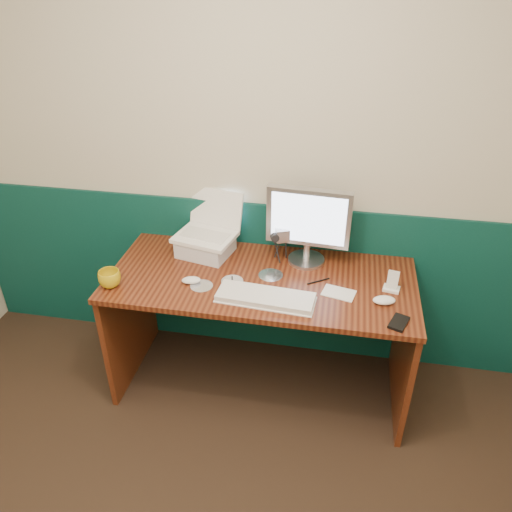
% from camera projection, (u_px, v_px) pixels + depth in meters
% --- Properties ---
extents(back_wall, '(3.50, 0.04, 2.50)m').
position_uv_depth(back_wall, '(244.00, 160.00, 2.68)').
color(back_wall, beige).
rests_on(back_wall, ground).
extents(wainscot, '(3.48, 0.02, 1.00)m').
position_uv_depth(wainscot, '(245.00, 277.00, 3.06)').
color(wainscot, '#073531').
rests_on(wainscot, ground).
extents(desk, '(1.60, 0.70, 0.75)m').
position_uv_depth(desk, '(261.00, 333.00, 2.80)').
color(desk, '#3D150B').
rests_on(desk, ground).
extents(laptop_riser, '(0.32, 0.29, 0.09)m').
position_uv_depth(laptop_riser, '(206.00, 246.00, 2.79)').
color(laptop_riser, silver).
rests_on(laptop_riser, desk).
extents(laptop, '(0.36, 0.31, 0.26)m').
position_uv_depth(laptop, '(204.00, 217.00, 2.70)').
color(laptop, white).
rests_on(laptop, laptop_riser).
extents(monitor, '(0.45, 0.16, 0.44)m').
position_uv_depth(monitor, '(308.00, 225.00, 2.63)').
color(monitor, '#B9B9BE').
rests_on(monitor, desk).
extents(keyboard, '(0.48, 0.19, 0.03)m').
position_uv_depth(keyboard, '(265.00, 298.00, 2.43)').
color(keyboard, silver).
rests_on(keyboard, desk).
extents(mouse_right, '(0.12, 0.09, 0.04)m').
position_uv_depth(mouse_right, '(384.00, 300.00, 2.40)').
color(mouse_right, white).
rests_on(mouse_right, desk).
extents(mouse_left, '(0.11, 0.08, 0.03)m').
position_uv_depth(mouse_left, '(191.00, 280.00, 2.55)').
color(mouse_left, white).
rests_on(mouse_left, desk).
extents(mug, '(0.15, 0.15, 0.09)m').
position_uv_depth(mug, '(110.00, 279.00, 2.52)').
color(mug, gold).
rests_on(mug, desk).
extents(camcorder, '(0.13, 0.15, 0.20)m').
position_uv_depth(camcorder, '(281.00, 244.00, 2.71)').
color(camcorder, '#A8A8AD').
rests_on(camcorder, desk).
extents(cd_spindle, '(0.11, 0.11, 0.02)m').
position_uv_depth(cd_spindle, '(232.00, 283.00, 2.54)').
color(cd_spindle, silver).
rests_on(cd_spindle, desk).
extents(cd_loose_a, '(0.12, 0.12, 0.00)m').
position_uv_depth(cd_loose_a, '(202.00, 286.00, 2.54)').
color(cd_loose_a, silver).
rests_on(cd_loose_a, desk).
extents(cd_loose_b, '(0.13, 0.13, 0.00)m').
position_uv_depth(cd_loose_b, '(271.00, 275.00, 2.62)').
color(cd_loose_b, silver).
rests_on(cd_loose_b, desk).
extents(pen, '(0.11, 0.08, 0.01)m').
position_uv_depth(pen, '(318.00, 281.00, 2.57)').
color(pen, black).
rests_on(pen, desk).
extents(papers, '(0.18, 0.14, 0.00)m').
position_uv_depth(papers, '(339.00, 293.00, 2.48)').
color(papers, white).
rests_on(papers, desk).
extents(dock, '(0.09, 0.08, 0.02)m').
position_uv_depth(dock, '(391.00, 289.00, 2.50)').
color(dock, white).
rests_on(dock, desk).
extents(music_player, '(0.06, 0.04, 0.10)m').
position_uv_depth(music_player, '(393.00, 280.00, 2.47)').
color(music_player, white).
rests_on(music_player, dock).
extents(pda, '(0.11, 0.14, 0.01)m').
position_uv_depth(pda, '(399.00, 322.00, 2.27)').
color(pda, black).
rests_on(pda, desk).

